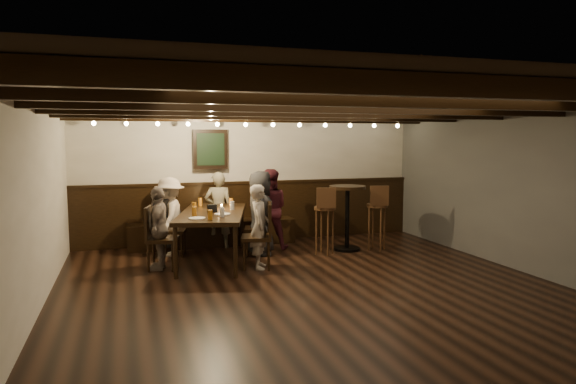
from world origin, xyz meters
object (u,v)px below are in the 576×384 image
object	(u,v)px
person_bench_right	(269,209)
chair_right_far	(258,248)
person_right_far	(260,227)
person_bench_centre	(219,210)
person_bench_left	(166,215)
bar_stool_left	(325,229)
person_left_near	(170,216)
person_left_far	(159,228)
high_top_table	(347,208)
person_right_near	(260,213)
bar_stool_right	(377,226)
dining_table	(212,216)
chair_right_near	(259,238)
chair_left_far	(161,250)
chair_left_near	(172,240)

from	to	relation	value
person_bench_right	chair_right_far	bearing A→B (deg)	82.43
chair_right_far	person_right_far	bearing A→B (deg)	-90.00
person_bench_centre	person_right_far	size ratio (longest dim) A/B	1.08
person_bench_left	person_bench_centre	size ratio (longest dim) A/B	0.90
chair_right_far	bar_stool_left	distance (m)	1.41
person_left_near	person_left_far	bearing A→B (deg)	0.00
chair_right_far	high_top_table	distance (m)	2.00
person_bench_right	person_left_near	size ratio (longest dim) A/B	1.08
person_right_far	person_right_near	bearing A→B (deg)	-0.00
person_bench_centre	bar_stool_right	distance (m)	2.81
person_bench_left	person_left_far	size ratio (longest dim) A/B	0.99
chair_right_far	person_bench_centre	bearing A→B (deg)	25.66
person_right_near	high_top_table	size ratio (longest dim) A/B	1.25
dining_table	person_bench_left	world-z (taller)	person_bench_left
chair_right_near	person_right_far	xyz separation A→B (m)	(-0.20, -0.88, 0.35)
person_left_far	person_right_near	xyz separation A→B (m)	(1.68, 0.48, 0.09)
chair_left_far	bar_stool_left	world-z (taller)	bar_stool_left
person_right_far	high_top_table	distance (m)	1.93
chair_left_far	person_bench_left	bearing A→B (deg)	-172.40
dining_table	person_right_far	xyz separation A→B (m)	(0.61, -0.63, -0.10)
person_bench_left	bar_stool_left	bearing A→B (deg)	169.97
person_bench_left	person_bench_right	xyz separation A→B (m)	(1.74, -0.47, 0.10)
bar_stool_left	person_left_far	bearing A→B (deg)	-162.75
chair_left_near	chair_left_far	world-z (taller)	chair_left_far
chair_right_near	high_top_table	distance (m)	1.64
bar_stool_right	chair_right_near	bearing A→B (deg)	-171.47
person_bench_right	person_left_near	distance (m)	1.71
person_left_near	person_right_near	distance (m)	1.50
person_right_near	person_bench_right	bearing A→B (deg)	-18.43
person_left_near	high_top_table	world-z (taller)	person_left_near
bar_stool_left	person_right_far	bearing A→B (deg)	-142.56
chair_left_near	person_left_far	xyz separation A→B (m)	(-0.26, -0.86, 0.35)
person_right_far	high_top_table	bearing A→B (deg)	-51.62
person_bench_right	person_bench_centre	bearing A→B (deg)	-9.46
person_bench_right	person_left_far	distance (m)	2.13
chair_right_near	person_right_far	size ratio (longest dim) A/B	0.73
dining_table	chair_right_far	bearing A→B (deg)	-31.98
person_bench_right	high_top_table	xyz separation A→B (m)	(1.27, -0.50, 0.03)
bar_stool_left	bar_stool_right	bearing A→B (deg)	16.56
person_bench_left	person_left_near	world-z (taller)	person_left_near
chair_left_near	high_top_table	world-z (taller)	high_top_table
chair_left_near	person_bench_right	xyz separation A→B (m)	(1.68, 0.02, 0.44)
bar_stool_right	person_left_near	bearing A→B (deg)	-174.61
person_right_far	high_top_table	world-z (taller)	person_right_far
high_top_table	bar_stool_right	xyz separation A→B (m)	(0.50, -0.16, -0.32)
person_right_far	person_left_near	bearing A→B (deg)	59.04
high_top_table	bar_stool_right	size ratio (longest dim) A/B	0.99
chair_left_far	bar_stool_left	size ratio (longest dim) A/B	0.83
dining_table	high_top_table	size ratio (longest dim) A/B	2.04
person_bench_left	person_left_near	bearing A→B (deg)	108.43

